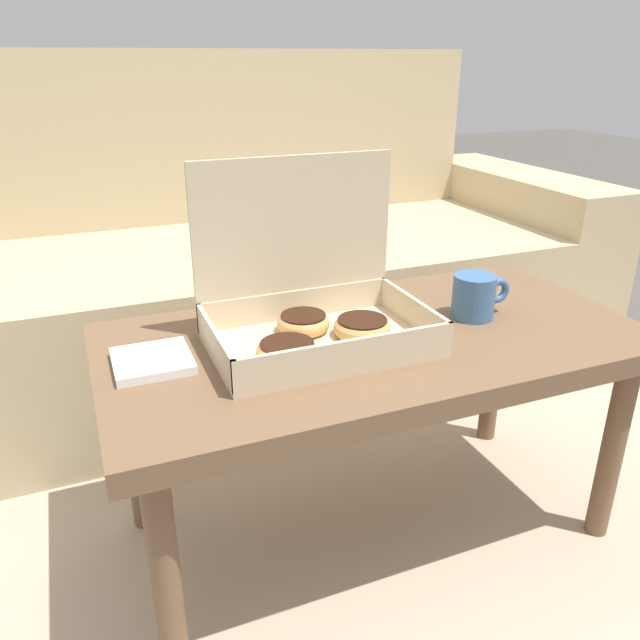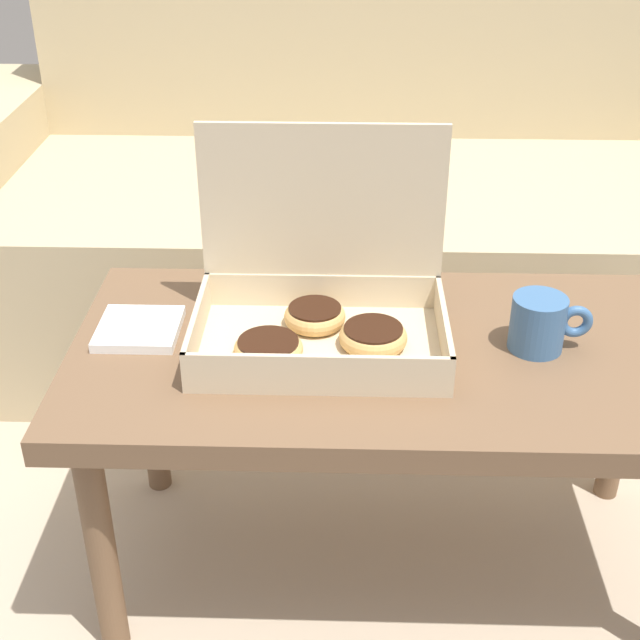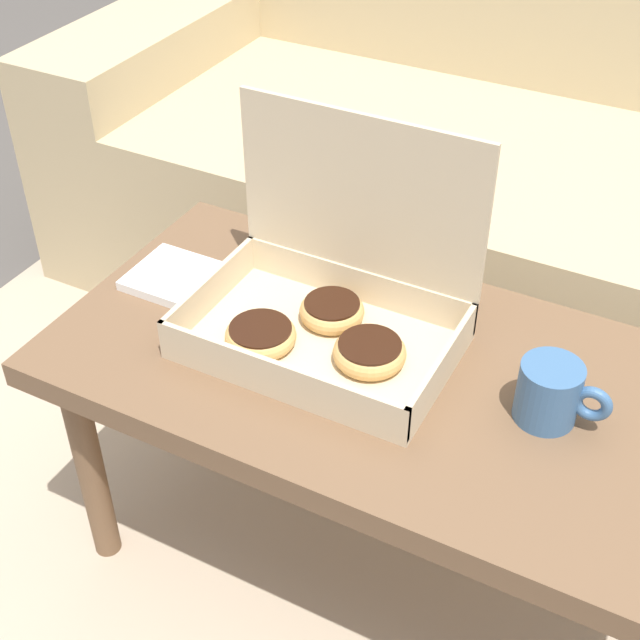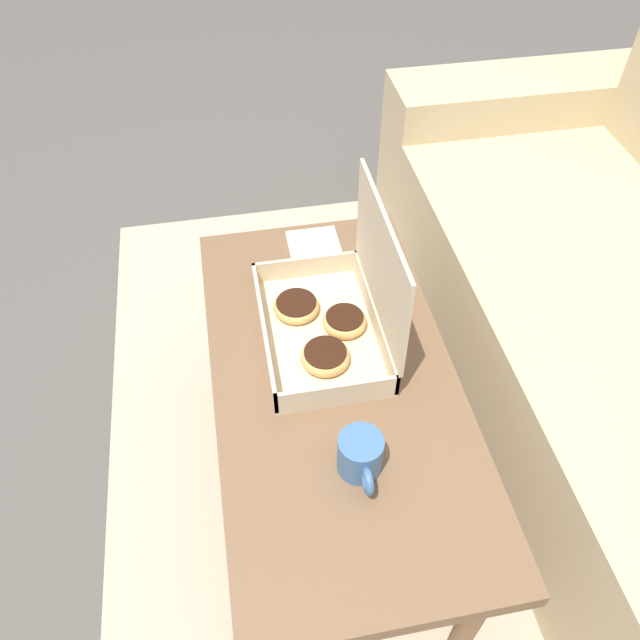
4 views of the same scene
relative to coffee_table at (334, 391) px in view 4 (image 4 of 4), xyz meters
The scene contains 6 objects.
ground_plane 0.40m from the coffee_table, 90.00° to the left, with size 12.00×12.00×0.00m, color #514C47.
area_rug 0.51m from the coffee_table, 90.00° to the left, with size 2.27×1.79×0.01m, color tan.
coffee_table is the anchor object (origin of this frame).
pastry_box 0.16m from the coffee_table, behind, with size 0.37×0.25×0.31m.
coffee_mug 0.23m from the coffee_table, ahead, with size 0.12×0.08×0.08m.
napkin_stack 0.40m from the coffee_table, behind, with size 0.12×0.12×0.02m.
Camera 4 is at (0.76, -0.20, 1.47)m, focal length 35.00 mm.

